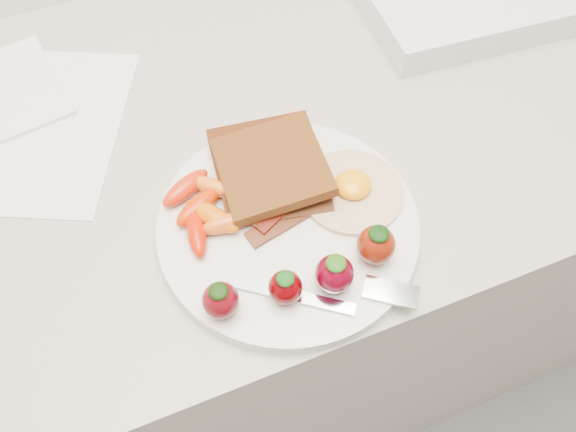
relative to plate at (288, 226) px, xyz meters
name	(u,v)px	position (x,y,z in m)	size (l,w,h in m)	color
counter	(254,285)	(0.00, 0.16, -0.46)	(2.00, 0.60, 0.90)	gray
plate	(288,226)	(0.00, 0.00, 0.00)	(0.27, 0.27, 0.02)	silver
toast_lower	(268,163)	(0.01, 0.07, 0.02)	(0.12, 0.12, 0.01)	#351004
toast_upper	(272,167)	(0.00, 0.06, 0.03)	(0.11, 0.11, 0.01)	#502911
fried_egg	(352,189)	(0.08, 0.01, 0.01)	(0.14, 0.14, 0.02)	beige
bacon_strips	(287,212)	(0.00, 0.01, 0.01)	(0.10, 0.06, 0.01)	black
baby_carrots	(204,209)	(-0.08, 0.04, 0.02)	(0.08, 0.11, 0.02)	red
strawberries	(313,273)	(0.00, -0.07, 0.03)	(0.19, 0.05, 0.05)	#55050D
fork	(336,294)	(0.01, -0.09, 0.01)	(0.17, 0.10, 0.00)	silver
paper_sheet	(39,126)	(-0.22, 0.24, -0.01)	(0.19, 0.26, 0.00)	silver
notepad	(13,89)	(-0.24, 0.31, 0.00)	(0.11, 0.16, 0.01)	silver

